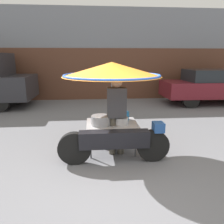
# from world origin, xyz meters

# --- Properties ---
(ground_plane) EXTENTS (36.00, 36.00, 0.00)m
(ground_plane) POSITION_xyz_m (0.00, 0.00, 0.00)
(ground_plane) COLOR slate
(shopfront_building) EXTENTS (28.00, 2.06, 4.21)m
(shopfront_building) POSITION_xyz_m (0.00, 8.34, 2.09)
(shopfront_building) COLOR gray
(shopfront_building) RESTS_ON ground
(vendor_motorcycle_cart) EXTENTS (2.15, 2.02, 1.90)m
(vendor_motorcycle_cart) POSITION_xyz_m (0.18, 1.18, 1.48)
(vendor_motorcycle_cart) COLOR black
(vendor_motorcycle_cart) RESTS_ON ground
(vendor_person) EXTENTS (0.38, 0.22, 1.63)m
(vendor_person) POSITION_xyz_m (0.26, 1.08, 0.91)
(vendor_person) COLOR #4C473D
(vendor_person) RESTS_ON ground
(parked_car) EXTENTS (4.64, 1.68, 1.49)m
(parked_car) POSITION_xyz_m (5.09, 5.83, 0.78)
(parked_car) COLOR black
(parked_car) RESTS_ON ground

